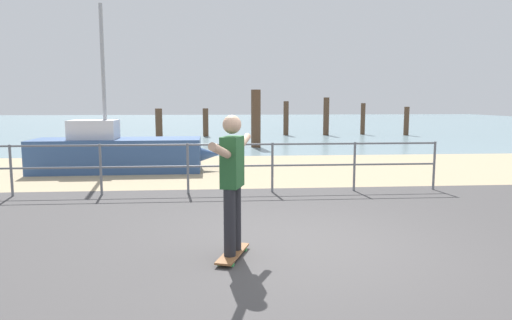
% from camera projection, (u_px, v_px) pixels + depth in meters
% --- Properties ---
extents(ground_plane, '(24.00, 10.00, 0.04)m').
position_uv_depth(ground_plane, '(322.00, 276.00, 5.01)').
color(ground_plane, '#474444').
rests_on(ground_plane, ground).
extents(beach_strip, '(24.00, 6.00, 0.04)m').
position_uv_depth(beach_strip, '(258.00, 169.00, 12.92)').
color(beach_strip, tan).
rests_on(beach_strip, ground).
extents(sea_surface, '(72.00, 50.00, 0.04)m').
position_uv_depth(sea_surface, '(231.00, 123.00, 40.61)').
color(sea_surface, '#75939E').
rests_on(sea_surface, ground).
extents(railing_fence, '(10.44, 0.05, 1.05)m').
position_uv_depth(railing_fence, '(188.00, 160.00, 9.33)').
color(railing_fence, slate).
rests_on(railing_fence, ground).
extents(sailboat, '(4.97, 1.48, 4.40)m').
position_uv_depth(sailboat, '(124.00, 153.00, 12.36)').
color(sailboat, '#335184').
rests_on(sailboat, ground).
extents(skateboard, '(0.44, 0.82, 0.08)m').
position_uv_depth(skateboard, '(233.00, 254.00, 5.54)').
color(skateboard, brown).
rests_on(skateboard, ground).
extents(skateboarder, '(0.54, 1.40, 1.65)m').
position_uv_depth(skateboarder, '(232.00, 176.00, 5.42)').
color(skateboarder, '#26262B').
rests_on(skateboarder, skateboard).
extents(groyne_post_0, '(0.34, 0.34, 1.55)m').
position_uv_depth(groyne_post_0, '(159.00, 124.00, 22.55)').
color(groyne_post_0, '#513826').
rests_on(groyne_post_0, ground).
extents(groyne_post_1, '(0.30, 0.30, 1.52)m').
position_uv_depth(groyne_post_1, '(206.00, 122.00, 24.84)').
color(groyne_post_1, '#513826').
rests_on(groyne_post_1, ground).
extents(groyne_post_2, '(0.39, 0.39, 2.37)m').
position_uv_depth(groyne_post_2, '(256.00, 119.00, 18.80)').
color(groyne_post_2, '#513826').
rests_on(groyne_post_2, ground).
extents(groyne_post_3, '(0.29, 0.29, 1.90)m').
position_uv_depth(groyne_post_3, '(286.00, 118.00, 25.58)').
color(groyne_post_3, '#513826').
rests_on(groyne_post_3, ground).
extents(groyne_post_4, '(0.32, 0.32, 2.11)m').
position_uv_depth(groyne_post_4, '(326.00, 117.00, 25.54)').
color(groyne_post_4, '#513826').
rests_on(groyne_post_4, ground).
extents(groyne_post_5, '(0.26, 0.26, 1.80)m').
position_uv_depth(groyne_post_5, '(363.00, 119.00, 26.14)').
color(groyne_post_5, '#513826').
rests_on(groyne_post_5, ground).
extents(groyne_post_6, '(0.28, 0.28, 1.60)m').
position_uv_depth(groyne_post_6, '(406.00, 121.00, 25.54)').
color(groyne_post_6, '#513826').
rests_on(groyne_post_6, ground).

